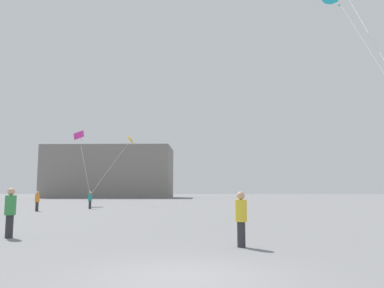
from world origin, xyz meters
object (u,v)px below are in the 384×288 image
Objects in this scene: person_in_yellow at (241,217)px; person_in_green at (10,210)px; person_in_orange at (37,200)px; kite_amber_diamond at (131,140)px; person_in_teal at (90,199)px; kite_magenta_delta at (79,136)px; building_left_hall at (111,172)px.

person_in_yellow is 8.72m from person_in_green.
person_in_orange is 0.17× the size of kite_amber_diamond.
kite_amber_diamond is (-9.23, 33.42, 6.80)m from person_in_yellow.
kite_magenta_delta reaches higher than person_in_teal.
building_left_hall is (-5.58, 42.50, -2.40)m from kite_magenta_delta.
building_left_hall is (-6.00, 54.55, 4.74)m from person_in_orange.
kite_amber_diamond is at bearing 13.31° from kite_magenta_delta.
person_in_orange is 18.80m from person_in_green.
kite_magenta_delta is (-0.42, 12.05, 7.13)m from person_in_orange.
building_left_hall reaches higher than kite_amber_diamond.
person_in_yellow is 36.12m from kite_magenta_delta.
kite_magenta_delta reaches higher than person_in_orange.
person_in_teal is 11.79m from kite_amber_diamond.
person_in_teal is 51.53m from building_left_hall.
kite_amber_diamond is at bearing 123.68° from person_in_green.
kite_amber_diamond is at bearing -48.48° from person_in_teal.
kite_magenta_delta is 42.93m from building_left_hall.
kite_magenta_delta is at bearing -82.52° from building_left_hall.
building_left_hall is at bearing -25.09° from person_in_teal.
person_in_green is at bearing 152.15° from person_in_teal.
kite_magenta_delta is (-6.67, 29.77, 7.03)m from person_in_green.
person_in_teal is at bearing -51.07° from person_in_orange.
building_left_hall is at bearing 131.84° from person_in_green.
person_in_orange is 55.08m from building_left_hall.
person_in_green is 0.21× the size of kite_magenta_delta.
person_in_yellow is 0.06× the size of building_left_hall.
person_in_yellow is 1.04× the size of person_in_orange.
kite_magenta_delta is 6.04m from kite_amber_diamond.
person_in_yellow is at bearing 169.74° from person_in_teal.
person_in_green is at bearing -80.37° from building_left_hall.
person_in_teal is at bearing -64.89° from kite_magenta_delta.
person_in_green is at bearing -88.53° from kite_amber_diamond.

